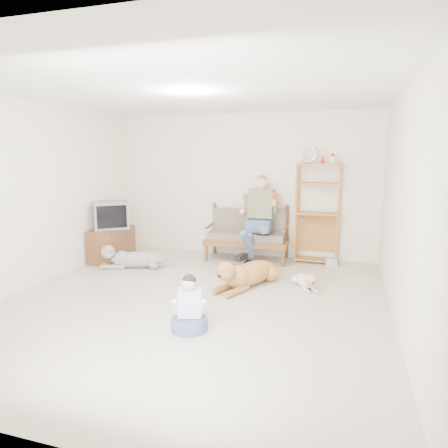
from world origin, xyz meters
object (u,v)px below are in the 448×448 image
(loveseat, at_px, (248,233))
(etagere, at_px, (317,212))
(tv_stand, at_px, (112,244))
(golden_retriever, at_px, (246,274))

(loveseat, height_order, etagere, etagere)
(tv_stand, height_order, golden_retriever, tv_stand)
(tv_stand, bearing_deg, etagere, 12.88)
(tv_stand, bearing_deg, golden_retriever, -17.14)
(loveseat, height_order, tv_stand, loveseat)
(loveseat, bearing_deg, tv_stand, -164.20)
(loveseat, distance_m, golden_retriever, 1.63)
(etagere, relative_size, tv_stand, 2.28)
(etagere, height_order, golden_retriever, etagere)
(etagere, height_order, tv_stand, etagere)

